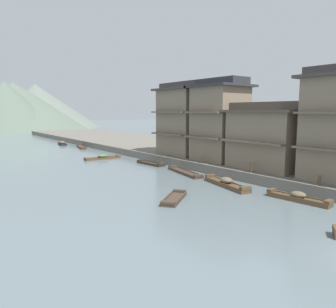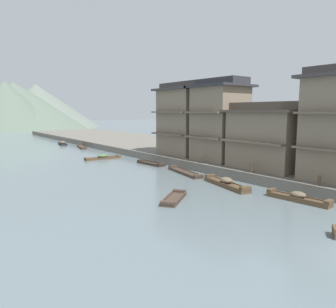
% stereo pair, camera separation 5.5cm
% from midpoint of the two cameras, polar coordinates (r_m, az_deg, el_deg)
% --- Properties ---
extents(riverbank_right, '(18.00, 110.00, 0.90)m').
position_cam_midpoint_polar(riverbank_right, '(46.74, 4.63, 0.59)').
color(riverbank_right, '#6B665B').
rests_on(riverbank_right, ground).
extents(boat_moored_nearest, '(3.43, 2.96, 0.37)m').
position_cam_midpoint_polar(boat_moored_nearest, '(22.56, 1.01, -7.99)').
color(boat_moored_nearest, '#423328').
rests_on(boat_moored_nearest, ground).
extents(boat_moored_second, '(2.31, 5.75, 0.42)m').
position_cam_midpoint_polar(boat_moored_second, '(56.21, -15.28, 1.22)').
color(boat_moored_second, '#423328').
rests_on(boat_moored_second, ground).
extents(boat_moored_third, '(2.18, 5.52, 0.78)m').
position_cam_midpoint_polar(boat_moored_third, '(26.98, 10.34, -5.20)').
color(boat_moored_third, brown).
rests_on(boat_moored_third, ground).
extents(boat_moored_far, '(2.23, 5.90, 0.38)m').
position_cam_midpoint_polar(boat_moored_far, '(31.99, 2.96, -3.30)').
color(boat_moored_far, '#423328').
rests_on(boat_moored_far, ground).
extents(boat_midriver_drifting, '(1.35, 4.26, 0.39)m').
position_cam_midpoint_polar(boat_midriver_drifting, '(37.31, -3.16, -1.70)').
color(boat_midriver_drifting, '#33281E').
rests_on(boat_midriver_drifting, ground).
extents(boat_midriver_upstream, '(1.22, 4.50, 0.71)m').
position_cam_midpoint_polar(boat_midriver_upstream, '(24.06, 22.23, -7.28)').
color(boat_midriver_upstream, brown).
rests_on(boat_midriver_upstream, ground).
extents(boat_upstream_distant, '(4.82, 1.32, 0.69)m').
position_cam_midpoint_polar(boat_upstream_distant, '(42.36, -11.69, -0.58)').
color(boat_upstream_distant, brown).
rests_on(boat_upstream_distant, ground).
extents(boat_crossing_west, '(1.70, 3.83, 0.75)m').
position_cam_midpoint_polar(boat_crossing_west, '(61.92, -18.44, 1.81)').
color(boat_crossing_west, '#232326').
rests_on(boat_crossing_west, ground).
extents(house_waterfront_second, '(5.72, 7.48, 6.14)m').
position_cam_midpoint_polar(house_waterfront_second, '(31.01, 17.52, 3.05)').
color(house_waterfront_second, '#7F705B').
rests_on(house_waterfront_second, riverbank_right).
extents(house_waterfront_tall, '(5.54, 5.85, 8.74)m').
position_cam_midpoint_polar(house_waterfront_tall, '(34.85, 9.17, 5.95)').
color(house_waterfront_tall, '#7F705B').
rests_on(house_waterfront_tall, riverbank_right).
extents(house_waterfront_narrow, '(5.29, 6.74, 8.74)m').
position_cam_midpoint_polar(house_waterfront_narrow, '(39.15, 2.71, 6.22)').
color(house_waterfront_narrow, '#7F705B').
rests_on(house_waterfront_narrow, riverbank_right).
extents(mooring_post_dock_near, '(0.20, 0.20, 0.73)m').
position_cam_midpoint_polar(mooring_post_dock_near, '(25.37, 25.40, -4.33)').
color(mooring_post_dock_near, '#473828').
rests_on(mooring_post_dock_near, riverbank_right).
extents(mooring_post_dock_mid, '(0.20, 0.20, 0.97)m').
position_cam_midpoint_polar(mooring_post_dock_mid, '(28.60, 14.59, -2.28)').
color(mooring_post_dock_mid, '#473828').
rests_on(mooring_post_dock_mid, riverbank_right).
extents(mooring_post_dock_far, '(0.20, 0.20, 0.81)m').
position_cam_midpoint_polar(mooring_post_dock_far, '(32.79, 6.05, -0.96)').
color(mooring_post_dock_far, '#473828').
rests_on(mooring_post_dock_far, riverbank_right).
extents(hill_far_west, '(36.57, 36.57, 16.05)m').
position_cam_midpoint_polar(hill_far_west, '(119.41, -27.24, 7.74)').
color(hill_far_west, '#5B6B5B').
rests_on(hill_far_west, ground).
extents(hill_far_centre, '(52.75, 52.75, 16.43)m').
position_cam_midpoint_polar(hill_far_centre, '(127.70, -25.95, 7.85)').
color(hill_far_centre, '#5B6B5B').
rests_on(hill_far_centre, ground).
extents(hill_far_east, '(47.66, 47.66, 16.44)m').
position_cam_midpoint_polar(hill_far_east, '(134.08, -22.60, 7.99)').
color(hill_far_east, slate).
rests_on(hill_far_east, ground).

